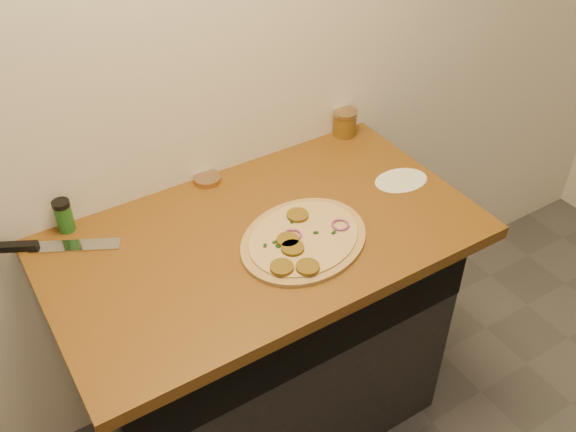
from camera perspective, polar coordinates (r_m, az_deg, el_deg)
cabinet at (r=2.14m, az=-2.39°, el=-10.67°), size 1.10×0.60×0.86m
countertop at (r=1.80m, az=-2.29°, el=-1.93°), size 1.20×0.70×0.04m
pizza at (r=1.75m, az=1.36°, el=-2.09°), size 0.49×0.49×0.03m
chefs_knife at (r=1.85m, az=-20.99°, el=-2.53°), size 0.33×0.19×0.02m
mason_jar_lid at (r=1.99m, az=-7.19°, el=3.29°), size 0.09×0.09×0.02m
salsa_jar at (r=2.19m, az=5.06°, el=8.26°), size 0.08×0.08×0.09m
spice_shaker at (r=1.87m, az=-19.29°, el=0.03°), size 0.05×0.05×0.10m
flour_spill at (r=2.01m, az=10.01°, el=3.14°), size 0.19×0.19×0.00m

